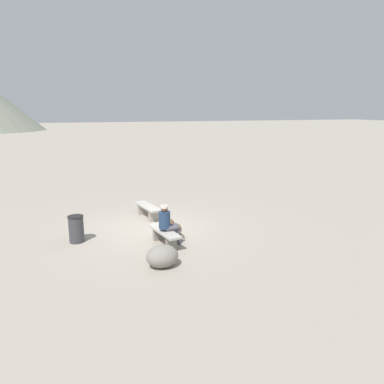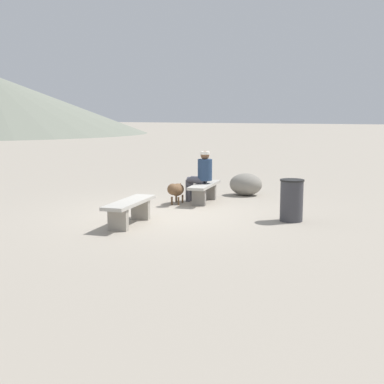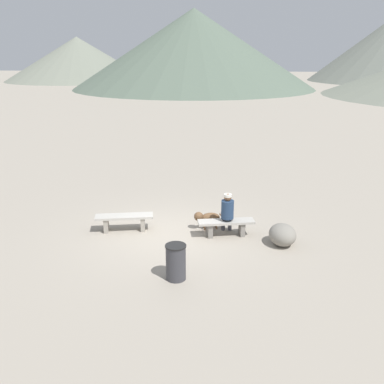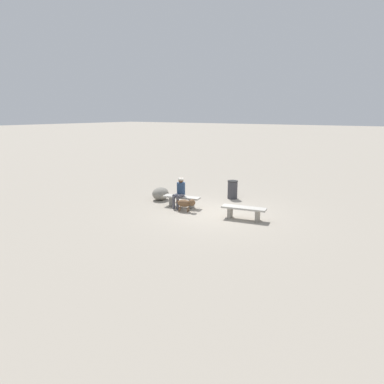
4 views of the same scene
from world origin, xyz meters
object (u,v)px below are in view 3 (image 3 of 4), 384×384
at_px(bench_right, 226,225).
at_px(trash_bin, 176,262).
at_px(boulder, 282,235).
at_px(bench_left, 124,220).
at_px(seated_person, 227,211).
at_px(dog, 207,218).

bearing_deg(bench_right, trash_bin, -124.83).
bearing_deg(boulder, trash_bin, -141.61).
xyz_separation_m(bench_left, bench_right, (2.90, -0.12, -0.01)).
distance_m(seated_person, boulder, 1.63).
relative_size(seated_person, trash_bin, 1.49).
relative_size(seated_person, dog, 1.48).
distance_m(bench_left, seated_person, 2.95).
relative_size(bench_left, dog, 2.02).
height_order(bench_right, boulder, boulder).
relative_size(bench_right, dog, 1.93).
bearing_deg(dog, bench_left, -5.45).
distance_m(seated_person, trash_bin, 2.83).
relative_size(bench_left, boulder, 1.98).
height_order(dog, boulder, boulder).
bearing_deg(seated_person, bench_right, -107.07).
xyz_separation_m(bench_left, boulder, (4.40, -0.56, -0.05)).
relative_size(bench_right, trash_bin, 1.94).
xyz_separation_m(bench_left, seated_person, (2.92, -0.02, 0.39)).
relative_size(bench_right, boulder, 1.89).
bearing_deg(trash_bin, dog, 79.76).
bearing_deg(trash_bin, bench_right, 66.44).
height_order(dog, trash_bin, trash_bin).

